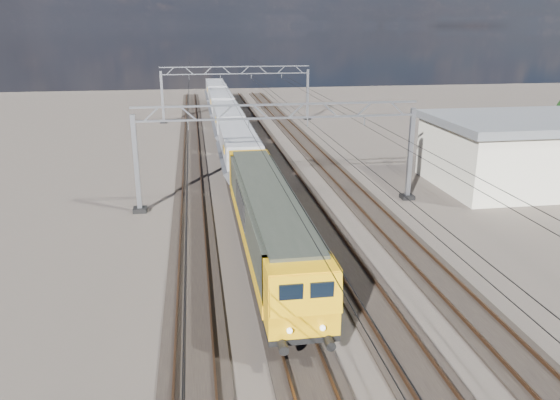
{
  "coord_description": "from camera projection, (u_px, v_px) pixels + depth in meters",
  "views": [
    {
      "loc": [
        -5.57,
        -32.04,
        12.02
      ],
      "look_at": [
        -0.88,
        -2.29,
        2.4
      ],
      "focal_mm": 35.0,
      "sensor_mm": 36.0,
      "label": 1
    }
  ],
  "objects": [
    {
      "name": "hopper_wagon_third",
      "position": [
        221.0,
        104.0,
        72.19
      ],
      "size": [
        3.38,
        13.0,
        3.25
      ],
      "color": "black",
      "rests_on": "ground"
    },
    {
      "name": "catenary_gantry_mid",
      "position": [
        278.0,
        151.0,
        37.21
      ],
      "size": [
        19.9,
        0.9,
        7.11
      ],
      "color": "gray",
      "rests_on": "ground"
    },
    {
      "name": "overhead_wires",
      "position": [
        270.0,
        115.0,
        40.41
      ],
      "size": [
        12.03,
        140.0,
        0.53
      ],
      "color": "black",
      "rests_on": "ground"
    },
    {
      "name": "hopper_wagon_fourth",
      "position": [
        216.0,
        91.0,
        85.55
      ],
      "size": [
        3.38,
        13.0,
        3.25
      ],
      "color": "black",
      "rests_on": "ground"
    },
    {
      "name": "locomotive",
      "position": [
        268.0,
        219.0,
        28.79
      ],
      "size": [
        2.76,
        21.1,
        3.62
      ],
      "color": "black",
      "rests_on": "ground"
    },
    {
      "name": "track_outer_east",
      "position": [
        379.0,
        218.0,
        35.5
      ],
      "size": [
        2.6,
        140.0,
        0.3
      ],
      "color": "black",
      "rests_on": "ground"
    },
    {
      "name": "catenary_gantry_far",
      "position": [
        236.0,
        91.0,
        71.08
      ],
      "size": [
        19.9,
        0.9,
        7.11
      ],
      "color": "gray",
      "rests_on": "ground"
    },
    {
      "name": "ground",
      "position": [
        288.0,
        224.0,
        34.63
      ],
      "size": [
        160.0,
        160.0,
        0.0
      ],
      "primitive_type": "plane",
      "color": "#2C2621",
      "rests_on": "ground"
    },
    {
      "name": "industrial_shed",
      "position": [
        552.0,
        150.0,
        42.71
      ],
      "size": [
        18.6,
        10.6,
        5.4
      ],
      "color": "beige",
      "rests_on": "ground"
    },
    {
      "name": "hopper_wagon_lead",
      "position": [
        239.0,
        149.0,
        45.47
      ],
      "size": [
        3.38,
        13.0,
        3.25
      ],
      "color": "black",
      "rests_on": "ground"
    },
    {
      "name": "track_inner_east",
      "position": [
        319.0,
        222.0,
        34.91
      ],
      "size": [
        2.6,
        140.0,
        0.3
      ],
      "color": "black",
      "rests_on": "ground"
    },
    {
      "name": "hopper_wagon_mid",
      "position": [
        228.0,
        121.0,
        58.83
      ],
      "size": [
        3.38,
        13.0,
        3.25
      ],
      "color": "black",
      "rests_on": "ground"
    },
    {
      "name": "track_loco",
      "position": [
        257.0,
        225.0,
        34.31
      ],
      "size": [
        2.6,
        140.0,
        0.3
      ],
      "color": "black",
      "rests_on": "ground"
    },
    {
      "name": "track_outer_west",
      "position": [
        193.0,
        229.0,
        33.72
      ],
      "size": [
        2.6,
        140.0,
        0.3
      ],
      "color": "black",
      "rests_on": "ground"
    }
  ]
}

